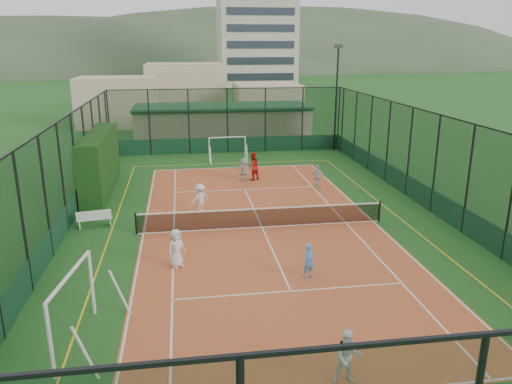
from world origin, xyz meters
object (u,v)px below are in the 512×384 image
child_far_left (200,199)px  white_bench (95,218)px  apartment_tower (256,8)px  child_near_left (176,248)px  floodlight_ne (336,99)px  clubhouse (222,123)px  futsal_goal_far (227,149)px  child_near_mid (309,261)px  child_far_right (317,176)px  coach (253,166)px  child_near_right (348,357)px  futsal_goal_near (73,309)px  child_far_back (244,169)px

child_far_left → white_bench: bearing=-11.7°
apartment_tower → child_near_left: size_ratio=19.51×
floodlight_ne → white_bench: (-16.40, -15.37, -3.68)m
floodlight_ne → clubhouse: (-8.60, 5.40, -2.55)m
futsal_goal_far → child_near_left: 18.11m
white_bench → clubhouse: bearing=59.3°
child_near_left → child_near_mid: bearing=-57.2°
child_far_right → coach: bearing=-11.5°
apartment_tower → futsal_goal_far: size_ratio=10.90×
child_far_left → coach: 6.94m
futsal_goal_far → child_near_mid: futsal_goal_far is taller
child_near_mid → child_far_left: (-3.66, 7.96, 0.10)m
clubhouse → apartment_tower: (12.00, 60.00, 13.43)m
futsal_goal_far → child_near_right: 25.40m
child_far_left → futsal_goal_near: bearing=43.8°
white_bench → futsal_goal_far: (7.48, 12.75, 0.44)m
clubhouse → apartment_tower: bearing=78.7°
futsal_goal_near → futsal_goal_far: (6.51, 22.50, -0.19)m
floodlight_ne → child_near_mid: size_ratio=6.15×
clubhouse → child_far_back: bearing=-89.2°
coach → child_near_right: bearing=57.3°
clubhouse → futsal_goal_far: 8.06m
futsal_goal_near → child_near_mid: futsal_goal_near is taller
child_far_left → child_near_right: bearing=76.7°
floodlight_ne → child_far_left: 18.42m
coach → child_far_back: bearing=-23.5°
white_bench → child_near_right: 15.05m
child_near_mid → child_near_left: bearing=135.0°
futsal_goal_far → child_near_right: bearing=-91.5°
white_bench → coach: size_ratio=0.89×
white_bench → child_near_right: child_near_right is taller
white_bench → child_far_back: size_ratio=1.08×
floodlight_ne → child_near_mid: (-7.72, -22.05, -3.44)m
futsal_goal_far → coach: 5.62m
floodlight_ne → futsal_goal_far: floodlight_ne is taller
clubhouse → futsal_goal_near: clubhouse is taller
child_far_back → coach: bearing=-155.2°
child_far_left → clubhouse: bearing=-124.1°
child_far_back → child_near_left: bearing=87.9°
futsal_goal_near → futsal_goal_far: 23.42m
child_near_right → child_far_back: child_near_right is taller
child_far_left → futsal_goal_far: bearing=-128.1°
coach → floodlight_ne: bearing=-165.4°
clubhouse → child_near_left: bearing=-98.7°
child_near_left → child_far_right: 12.93m
coach → child_far_right: bearing=115.5°
futsal_goal_far → child_far_right: size_ratio=1.97×
child_near_mid → child_far_right: 12.11m
child_near_left → coach: 13.12m
clubhouse → child_near_right: 33.42m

